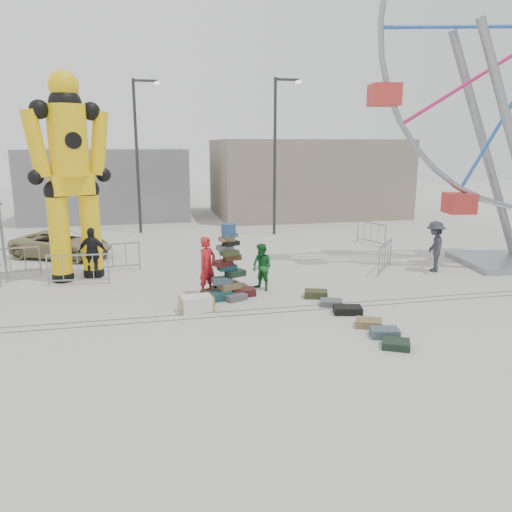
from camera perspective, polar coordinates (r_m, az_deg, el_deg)
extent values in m
plane|color=#9E9E99|center=(13.90, 3.62, -7.23)|extent=(90.00, 90.00, 0.00)
cube|color=#47443F|center=(14.44, 2.95, -6.43)|extent=(40.00, 0.04, 0.01)
cube|color=#47443F|center=(14.81, 2.54, -5.94)|extent=(40.00, 0.04, 0.01)
cube|color=gray|center=(34.32, 5.69, 8.91)|extent=(12.00, 8.00, 5.00)
cube|color=gray|center=(34.71, -16.50, 8.00)|extent=(10.00, 8.00, 4.40)
cylinder|color=#2D2D30|center=(26.41, 2.16, 11.10)|extent=(0.16, 0.16, 8.00)
cube|color=#2D2D30|center=(26.75, 3.55, 19.48)|extent=(1.20, 0.15, 0.12)
cube|color=silver|center=(26.90, 4.85, 19.20)|extent=(0.25, 0.25, 0.12)
cylinder|color=#2D2D30|center=(27.55, -13.44, 10.84)|extent=(0.16, 0.16, 8.00)
cube|color=#2D2D30|center=(27.72, -12.57, 18.97)|extent=(1.20, 0.15, 0.12)
cube|color=silver|center=(27.73, -11.25, 18.82)|extent=(0.25, 0.25, 0.12)
cube|color=#184249|center=(15.57, -4.26, -4.55)|extent=(0.89, 0.74, 0.25)
cube|color=#491613|center=(15.93, -1.46, -4.16)|extent=(0.77, 0.59, 0.23)
cube|color=#442B16|center=(15.99, -4.97, -4.17)|extent=(0.80, 0.71, 0.21)
cube|color=#343A1D|center=(16.34, -2.22, -3.73)|extent=(0.77, 0.61, 0.23)
cube|color=#55575D|center=(15.51, -2.38, -4.71)|extent=(0.77, 0.67, 0.19)
cube|color=black|center=(16.33, -3.86, -3.80)|extent=(0.69, 0.53, 0.21)
cube|color=olive|center=(15.80, -3.08, -3.42)|extent=(0.78, 0.66, 0.21)
cube|color=#445662|center=(15.68, -3.91, -2.80)|extent=(0.64, 0.47, 0.19)
cube|color=black|center=(15.77, -2.38, -1.97)|extent=(0.70, 0.60, 0.19)
cube|color=#184249|center=(15.78, -3.33, -1.30)|extent=(0.64, 0.50, 0.17)
cube|color=#491613|center=(15.63, -3.82, -0.80)|extent=(0.67, 0.60, 0.17)
cube|color=#442B16|center=(15.68, -2.72, -0.10)|extent=(0.56, 0.42, 0.17)
cube|color=#343A1D|center=(15.50, -3.05, 0.36)|extent=(0.63, 0.53, 0.15)
cube|color=#55575D|center=(15.54, -3.57, 0.95)|extent=(0.52, 0.38, 0.15)
cube|color=black|center=(15.51, -2.88, 1.48)|extent=(0.57, 0.49, 0.13)
cube|color=olive|center=(15.48, -3.38, 1.95)|extent=(0.51, 0.39, 0.13)
cube|color=#445662|center=(15.42, -3.01, 2.38)|extent=(0.52, 0.45, 0.11)
cylinder|color=navy|center=(15.40, -3.16, 3.15)|extent=(0.46, 0.46, 0.30)
sphere|color=black|center=(18.87, -21.17, -2.24)|extent=(0.75, 0.75, 0.75)
cylinder|color=yellow|center=(18.57, -21.52, 2.03)|extent=(0.69, 0.69, 3.16)
sphere|color=black|center=(18.37, -21.92, 6.88)|extent=(0.79, 0.79, 0.79)
sphere|color=black|center=(19.14, -18.03, -1.80)|extent=(0.75, 0.75, 0.75)
cylinder|color=yellow|center=(18.85, -18.32, 2.42)|extent=(0.69, 0.69, 3.16)
sphere|color=black|center=(18.65, -18.66, 7.20)|extent=(0.79, 0.79, 0.79)
cube|color=yellow|center=(18.49, -20.33, 7.65)|extent=(1.58, 1.26, 0.69)
cylinder|color=yellow|center=(18.44, -20.69, 12.23)|extent=(1.28, 1.28, 2.37)
sphere|color=black|center=(18.48, -20.98, 15.90)|extent=(1.09, 1.09, 1.09)
sphere|color=yellow|center=(18.53, -21.13, 17.72)|extent=(0.99, 0.99, 0.99)
sphere|color=black|center=(18.27, -23.56, 15.11)|extent=(0.63, 0.63, 0.63)
cylinder|color=yellow|center=(18.20, -23.88, 11.67)|extent=(0.95, 0.78, 2.22)
sphere|color=black|center=(18.21, -23.87, 8.23)|extent=(0.51, 0.51, 0.51)
sphere|color=black|center=(18.70, -18.36, 15.43)|extent=(0.63, 0.63, 0.63)
cylinder|color=yellow|center=(18.73, -17.53, 12.15)|extent=(0.95, 0.78, 2.22)
sphere|color=black|center=(18.79, -17.02, 8.86)|extent=(0.51, 0.51, 0.51)
cylinder|color=gray|center=(22.40, 24.73, 10.88)|extent=(3.89, 0.83, 9.05)
cylinder|color=gray|center=(18.95, -27.25, 1.08)|extent=(0.09, 0.09, 2.76)
cube|color=silver|center=(14.56, -6.85, -5.44)|extent=(1.02, 0.68, 0.45)
cube|color=#343A1D|center=(15.86, 6.86, -4.33)|extent=(0.84, 0.69, 0.23)
cube|color=#55575D|center=(15.16, 8.59, -5.29)|extent=(0.78, 0.68, 0.18)
cube|color=black|center=(14.54, 10.43, -6.08)|extent=(0.89, 0.66, 0.21)
cube|color=olive|center=(13.64, 12.77, -7.49)|extent=(0.83, 0.75, 0.20)
cube|color=#445662|center=(13.04, 14.49, -8.48)|extent=(0.79, 0.63, 0.22)
cube|color=black|center=(12.46, 15.69, -9.67)|extent=(0.81, 0.76, 0.19)
imported|color=red|center=(15.89, -5.59, -1.16)|extent=(0.82, 0.79, 1.89)
imported|color=#196528|center=(16.38, 0.70, -1.28)|extent=(0.91, 0.96, 1.55)
imported|color=black|center=(18.67, -18.14, 0.32)|extent=(1.19, 0.81, 1.87)
imported|color=#282A36|center=(19.90, 19.75, 1.03)|extent=(1.12, 1.42, 1.93)
imported|color=#9C8F65|center=(22.65, -21.34, 1.26)|extent=(4.62, 3.68, 1.17)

